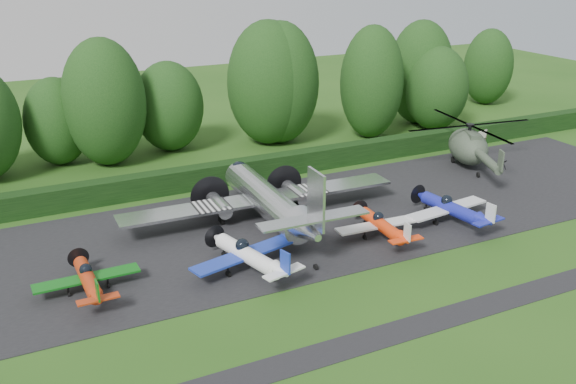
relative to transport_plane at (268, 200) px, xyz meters
name	(u,v)px	position (x,y,z in m)	size (l,w,h in m)	color
ground	(383,275)	(3.42, -10.92, -2.03)	(160.00, 160.00, 0.00)	#255016
apron	(312,220)	(3.42, -0.92, -2.03)	(70.00, 18.00, 0.01)	black
taxiway_verge	(440,319)	(3.42, -16.92, -2.03)	(70.00, 2.00, 0.00)	black
hedgerow	(257,178)	(3.42, 10.08, -2.03)	(90.00, 1.60, 2.00)	black
transport_plane	(268,200)	(0.00, 0.00, 0.00)	(22.70, 17.41, 7.27)	silver
light_plane_red	(88,279)	(-14.53, -4.87, -0.98)	(6.57, 6.91, 2.53)	#B43110
light_plane_white	(248,255)	(-4.42, -6.58, -0.78)	(7.79, 8.19, 2.99)	white
light_plane_orange	(382,225)	(6.50, -6.10, -0.94)	(6.80, 7.15, 2.61)	#F1390E
light_plane_blue	(452,208)	(13.07, -6.08, -0.82)	(7.52, 7.91, 2.89)	#1B22A3
helicopter	(469,144)	(23.51, 4.21, 0.26)	(13.23, 15.49, 4.26)	#3B4837
sign_board	(479,136)	(29.10, 8.91, -0.94)	(2.87, 0.11, 1.61)	#3F3326
tree_1	(57,122)	(-12.42, 22.57, 2.31)	(6.21, 6.21, 8.69)	black
tree_4	(488,67)	(43.54, 23.97, 3.03)	(6.51, 6.51, 10.13)	black
tree_5	(169,106)	(-1.22, 22.31, 2.68)	(7.27, 7.27, 9.43)	black
tree_6	(104,103)	(-8.06, 20.38, 4.21)	(7.99, 7.99, 12.49)	black
tree_7	(268,83)	(9.20, 20.03, 4.62)	(8.89, 8.89, 13.32)	black
tree_8	(420,73)	(29.02, 19.78, 4.15)	(7.76, 7.76, 12.38)	black
tree_9	(372,82)	(20.44, 17.16, 4.22)	(7.02, 7.02, 12.53)	black
tree_10	(436,88)	(29.12, 16.70, 2.83)	(7.34, 7.34, 9.74)	black
tree_11	(280,83)	(10.48, 19.81, 4.55)	(8.36, 8.36, 13.17)	black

